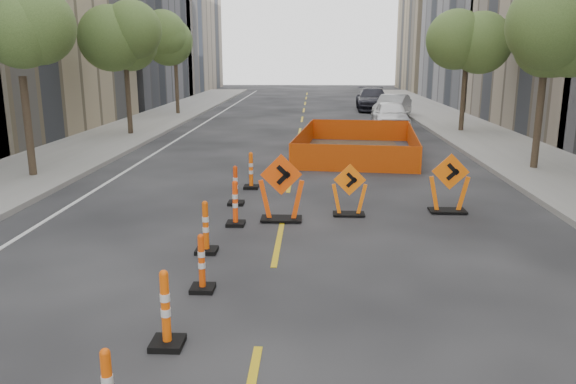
{
  "coord_description": "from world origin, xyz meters",
  "views": [
    {
      "loc": [
        0.73,
        -7.52,
        3.94
      ],
      "look_at": [
        0.2,
        4.1,
        1.1
      ],
      "focal_mm": 35.0,
      "sensor_mm": 36.0,
      "label": 1
    }
  ],
  "objects_px": {
    "chevron_sign_left": "(281,188)",
    "parked_car_near": "(391,115)",
    "channelizer_6": "(236,185)",
    "channelizer_7": "(251,170)",
    "channelizer_5": "(235,203)",
    "chevron_sign_center": "(349,190)",
    "channelizer_2": "(166,309)",
    "parked_car_mid": "(393,107)",
    "channelizer_4": "(206,227)",
    "channelizer_3": "(202,263)",
    "parked_car_far": "(372,99)",
    "chevron_sign_right": "(449,183)"
  },
  "relations": [
    {
      "from": "chevron_sign_left",
      "to": "parked_car_near",
      "type": "height_order",
      "value": "chevron_sign_left"
    },
    {
      "from": "channelizer_6",
      "to": "channelizer_7",
      "type": "height_order",
      "value": "channelizer_7"
    },
    {
      "from": "channelizer_6",
      "to": "chevron_sign_left",
      "type": "relative_size",
      "value": 0.65
    },
    {
      "from": "channelizer_5",
      "to": "chevron_sign_left",
      "type": "distance_m",
      "value": 1.19
    },
    {
      "from": "channelizer_5",
      "to": "channelizer_7",
      "type": "relative_size",
      "value": 0.98
    },
    {
      "from": "chevron_sign_center",
      "to": "parked_car_near",
      "type": "distance_m",
      "value": 17.59
    },
    {
      "from": "channelizer_2",
      "to": "chevron_sign_center",
      "type": "bearing_deg",
      "value": 66.51
    },
    {
      "from": "channelizer_7",
      "to": "chevron_sign_left",
      "type": "distance_m",
      "value": 3.57
    },
    {
      "from": "parked_car_mid",
      "to": "channelizer_6",
      "type": "bearing_deg",
      "value": -88.46
    },
    {
      "from": "chevron_sign_center",
      "to": "channelizer_5",
      "type": "bearing_deg",
      "value": -158.13
    },
    {
      "from": "channelizer_6",
      "to": "parked_car_near",
      "type": "distance_m",
      "value": 17.52
    },
    {
      "from": "channelizer_4",
      "to": "channelizer_3",
      "type": "bearing_deg",
      "value": -81.31
    },
    {
      "from": "channelizer_5",
      "to": "parked_car_far",
      "type": "xyz_separation_m",
      "value": [
        6.11,
        29.06,
        0.27
      ]
    },
    {
      "from": "chevron_sign_right",
      "to": "parked_car_near",
      "type": "xyz_separation_m",
      "value": [
        0.74,
        16.88,
        -0.01
      ]
    },
    {
      "from": "channelizer_5",
      "to": "parked_car_far",
      "type": "bearing_deg",
      "value": 78.12
    },
    {
      "from": "chevron_sign_left",
      "to": "chevron_sign_right",
      "type": "height_order",
      "value": "chevron_sign_left"
    },
    {
      "from": "channelizer_6",
      "to": "parked_car_far",
      "type": "xyz_separation_m",
      "value": [
        6.37,
        27.15,
        0.28
      ]
    },
    {
      "from": "channelizer_7",
      "to": "chevron_sign_center",
      "type": "xyz_separation_m",
      "value": [
        2.79,
        -2.84,
        0.1
      ]
    },
    {
      "from": "channelizer_4",
      "to": "parked_car_near",
      "type": "distance_m",
      "value": 21.15
    },
    {
      "from": "channelizer_4",
      "to": "parked_car_mid",
      "type": "distance_m",
      "value": 26.28
    },
    {
      "from": "chevron_sign_left",
      "to": "parked_car_mid",
      "type": "xyz_separation_m",
      "value": [
        5.75,
        22.94,
        -0.08
      ]
    },
    {
      "from": "channelizer_7",
      "to": "parked_car_far",
      "type": "xyz_separation_m",
      "value": [
        6.16,
        25.25,
        0.25
      ]
    },
    {
      "from": "chevron_sign_right",
      "to": "parked_car_far",
      "type": "bearing_deg",
      "value": 93.39
    },
    {
      "from": "channelizer_6",
      "to": "chevron_sign_left",
      "type": "height_order",
      "value": "chevron_sign_left"
    },
    {
      "from": "channelizer_6",
      "to": "parked_car_far",
      "type": "bearing_deg",
      "value": 76.81
    },
    {
      "from": "chevron_sign_left",
      "to": "channelizer_4",
      "type": "bearing_deg",
      "value": -126.64
    },
    {
      "from": "channelizer_2",
      "to": "parked_car_mid",
      "type": "xyz_separation_m",
      "value": [
        6.99,
        29.1,
        0.19
      ]
    },
    {
      "from": "channelizer_5",
      "to": "parked_car_far",
      "type": "relative_size",
      "value": 0.2
    },
    {
      "from": "channelizer_4",
      "to": "chevron_sign_left",
      "type": "bearing_deg",
      "value": 58.98
    },
    {
      "from": "channelizer_4",
      "to": "chevron_sign_center",
      "type": "bearing_deg",
      "value": 43.12
    },
    {
      "from": "parked_car_near",
      "to": "channelizer_7",
      "type": "bearing_deg",
      "value": -111.52
    },
    {
      "from": "channelizer_4",
      "to": "parked_car_near",
      "type": "height_order",
      "value": "parked_car_near"
    },
    {
      "from": "channelizer_6",
      "to": "channelizer_5",
      "type": "bearing_deg",
      "value": -82.43
    },
    {
      "from": "channelizer_6",
      "to": "channelizer_4",
      "type": "bearing_deg",
      "value": -91.29
    },
    {
      "from": "channelizer_3",
      "to": "parked_car_far",
      "type": "bearing_deg",
      "value": 79.39
    },
    {
      "from": "channelizer_2",
      "to": "channelizer_4",
      "type": "relative_size",
      "value": 1.03
    },
    {
      "from": "channelizer_5",
      "to": "chevron_sign_center",
      "type": "height_order",
      "value": "chevron_sign_center"
    },
    {
      "from": "channelizer_5",
      "to": "channelizer_3",
      "type": "bearing_deg",
      "value": -90.72
    },
    {
      "from": "channelizer_6",
      "to": "chevron_sign_right",
      "type": "distance_m",
      "value": 5.59
    },
    {
      "from": "chevron_sign_left",
      "to": "channelizer_2",
      "type": "bearing_deg",
      "value": -106.98
    },
    {
      "from": "channelizer_7",
      "to": "parked_car_near",
      "type": "height_order",
      "value": "parked_car_near"
    },
    {
      "from": "channelizer_3",
      "to": "channelizer_5",
      "type": "bearing_deg",
      "value": 89.28
    },
    {
      "from": "channelizer_6",
      "to": "parked_car_mid",
      "type": "height_order",
      "value": "parked_car_mid"
    },
    {
      "from": "channelizer_3",
      "to": "chevron_sign_left",
      "type": "bearing_deg",
      "value": 75.29
    },
    {
      "from": "chevron_sign_center",
      "to": "chevron_sign_right",
      "type": "bearing_deg",
      "value": 11.14
    },
    {
      "from": "channelizer_3",
      "to": "parked_car_near",
      "type": "bearing_deg",
      "value": 74.56
    },
    {
      "from": "channelizer_2",
      "to": "chevron_sign_right",
      "type": "height_order",
      "value": "chevron_sign_right"
    },
    {
      "from": "chevron_sign_right",
      "to": "parked_car_far",
      "type": "xyz_separation_m",
      "value": [
        0.81,
        27.68,
        0.04
      ]
    },
    {
      "from": "channelizer_7",
      "to": "chevron_sign_center",
      "type": "distance_m",
      "value": 3.98
    },
    {
      "from": "channelizer_2",
      "to": "parked_car_near",
      "type": "relative_size",
      "value": 0.25
    }
  ]
}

